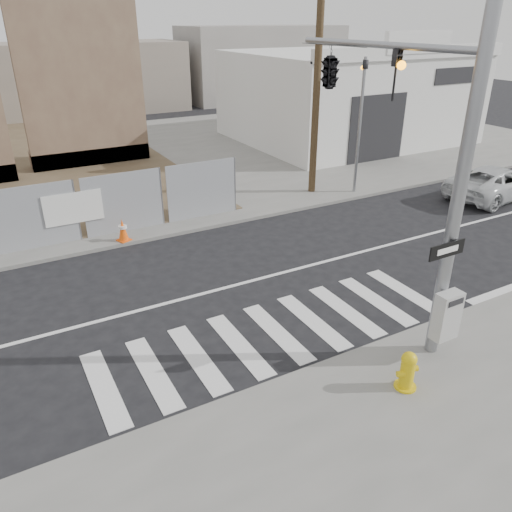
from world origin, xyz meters
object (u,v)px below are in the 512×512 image
suv (496,182)px  traffic_cone_d (123,230)px  signal_pole (367,110)px  fire_hydrant (407,370)px  auto_shop (347,96)px

suv → traffic_cone_d: size_ratio=6.32×
signal_pole → suv: 11.56m
suv → traffic_cone_d: 14.66m
fire_hydrant → traffic_cone_d: size_ratio=1.12×
auto_shop → fire_hydrant: 22.56m
traffic_cone_d → fire_hydrant: bearing=-73.6°
signal_pole → traffic_cone_d: 8.69m
auto_shop → fire_hydrant: auto_shop is taller
suv → signal_pole: bearing=103.1°
suv → fire_hydrant: bearing=114.9°
auto_shop → traffic_cone_d: bearing=-150.9°
signal_pole → suv: (10.19, 3.56, -4.14)m
fire_hydrant → suv: (11.56, 6.96, 0.12)m
signal_pole → suv: size_ratio=1.52×
auto_shop → suv: bearing=-96.5°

